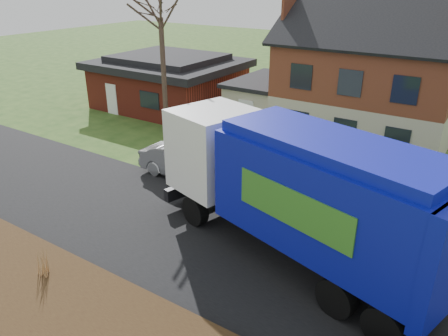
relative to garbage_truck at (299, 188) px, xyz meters
The scene contains 8 objects.
ground 4.62m from the garbage_truck, 168.42° to the right, with size 120.00×120.00×0.00m, color #294A18.
road 4.61m from the garbage_truck, 168.42° to the right, with size 80.00×7.00×0.02m, color black.
mulch_verge 7.53m from the garbage_truck, 121.35° to the right, with size 80.00×3.50×0.30m, color black.
main_house 13.41m from the garbage_truck, 99.50° to the left, with size 12.95×8.95×9.26m.
ranch_house 19.92m from the garbage_truck, 142.03° to the left, with size 9.80×8.20×3.70m.
garbage_truck is the anchor object (origin of this frame).
silver_sedan 7.85m from the garbage_truck, 156.18° to the left, with size 1.67×4.79×1.58m, color #979A9E.
grass_clump_mid 8.30m from the garbage_truck, 136.80° to the right, with size 0.37×0.30×1.02m.
Camera 1 is at (8.56, -10.93, 8.88)m, focal length 35.00 mm.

